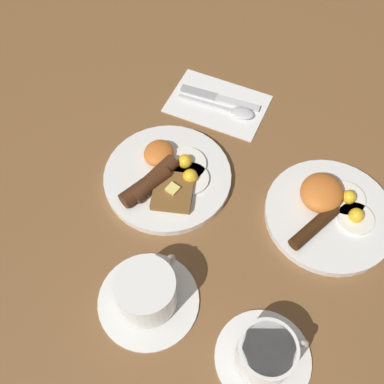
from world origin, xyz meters
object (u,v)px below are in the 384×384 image
Objects in this scene: breakfast_plate_near at (167,176)px; spoon at (235,111)px; breakfast_plate_far at (329,210)px; teacup_near at (147,293)px; teacup_far at (266,354)px; knife at (215,97)px.

spoon is at bearing 163.79° from breakfast_plate_near.
breakfast_plate_far is 0.35m from teacup_near.
breakfast_plate_far is at bearing 98.85° from breakfast_plate_near.
teacup_near is 0.99× the size of spoon.
spoon is at bearing -154.79° from teacup_far.
spoon is (-0.43, -0.01, -0.03)m from teacup_near.
breakfast_plate_near is at bearing -131.30° from teacup_far.
knife is 1.05× the size of spoon.
breakfast_plate_near is 1.04× the size of breakfast_plate_far.
teacup_far is at bearing -66.32° from spoon.
teacup_far reaches higher than breakfast_plate_near.
breakfast_plate_near is at bearing -107.74° from spoon.
teacup_near is at bearing -84.83° from knife.
teacup_near reaches higher than spoon.
teacup_near reaches higher than breakfast_plate_far.
breakfast_plate_far is at bearing -35.72° from spoon.
breakfast_plate_far is 1.39× the size of spoon.
spoon is at bearing -178.65° from teacup_near.
teacup_near is 0.20m from teacup_far.
breakfast_plate_near is 1.46× the size of teacup_near.
teacup_near is at bearing -40.07° from breakfast_plate_far.
breakfast_plate_near is 0.23m from teacup_near.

